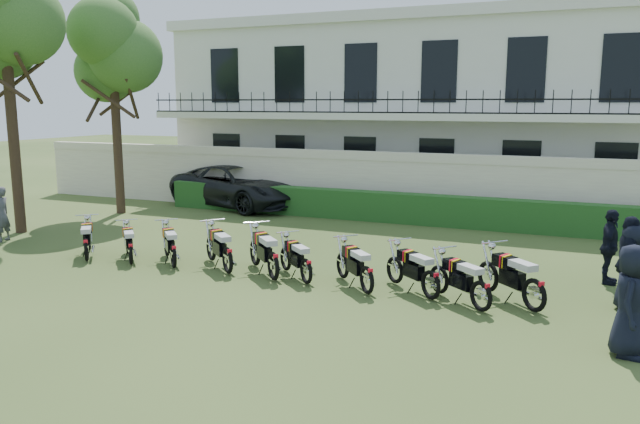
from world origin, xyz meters
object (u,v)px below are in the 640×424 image
(motorcycle_0, at_px, (86,244))
(motorcycle_7, at_px, (431,278))
(inspector, at_px, (1,214))
(motorcycle_2, at_px, (173,250))
(officer_5, at_px, (610,247))
(motorcycle_4, at_px, (273,259))
(motorcycle_9, at_px, (535,287))
(tree_west_near, at_px, (113,48))
(tree_west_mid, at_px, (4,10))
(motorcycle_1, at_px, (130,248))
(motorcycle_5, at_px, (306,265))
(suv, at_px, (239,186))
(officer_0, at_px, (631,301))
(motorcycle_6, at_px, (367,273))
(officer_2, at_px, (628,264))
(motorcycle_8, at_px, (481,289))
(officer_3, at_px, (632,267))
(motorcycle_3, at_px, (228,254))

(motorcycle_0, distance_m, motorcycle_7, 8.76)
(motorcycle_7, distance_m, inspector, 12.77)
(motorcycle_2, height_order, officer_5, officer_5)
(motorcycle_4, distance_m, motorcycle_9, 5.59)
(tree_west_near, relative_size, motorcycle_9, 5.12)
(tree_west_mid, distance_m, motorcycle_1, 8.71)
(motorcycle_5, bearing_deg, inspector, 129.05)
(motorcycle_4, distance_m, inspector, 9.19)
(motorcycle_5, bearing_deg, suv, 80.44)
(tree_west_near, height_order, motorcycle_9, tree_west_near)
(tree_west_mid, bearing_deg, officer_0, -10.94)
(suv, bearing_deg, motorcycle_0, -157.52)
(motorcycle_1, xyz_separation_m, suv, (-2.05, 8.77, 0.37))
(motorcycle_6, bearing_deg, officer_2, -31.51)
(motorcycle_8, bearing_deg, motorcycle_4, 126.02)
(officer_3, bearing_deg, tree_west_near, 74.47)
(motorcycle_4, height_order, motorcycle_5, motorcycle_4)
(motorcycle_5, relative_size, inspector, 0.87)
(motorcycle_6, relative_size, suv, 0.25)
(tree_west_near, relative_size, motorcycle_3, 5.02)
(officer_3, bearing_deg, officer_5, 11.10)
(motorcycle_0, bearing_deg, tree_west_mid, 115.14)
(tree_west_mid, relative_size, motorcycle_1, 6.64)
(motorcycle_3, height_order, officer_5, officer_5)
(motorcycle_4, relative_size, inspector, 0.97)
(inspector, bearing_deg, motorcycle_0, 68.49)
(officer_5, bearing_deg, tree_west_mid, 99.42)
(motorcycle_5, bearing_deg, tree_west_near, 102.60)
(motorcycle_1, bearing_deg, motorcycle_7, -42.54)
(tree_west_mid, bearing_deg, motorcycle_7, -7.38)
(motorcycle_8, xyz_separation_m, officer_5, (2.29, 3.11, 0.36))
(motorcycle_8, bearing_deg, officer_0, -75.43)
(suv, bearing_deg, tree_west_mid, 168.87)
(motorcycle_3, height_order, motorcycle_4, motorcycle_4)
(tree_west_near, xyz_separation_m, officer_5, (16.16, -2.97, -5.05))
(motorcycle_9, bearing_deg, motorcycle_5, 134.72)
(motorcycle_6, xyz_separation_m, suv, (-8.25, 8.80, 0.33))
(inspector, bearing_deg, officer_0, 73.80)
(motorcycle_3, relative_size, inspector, 0.98)
(tree_west_mid, xyz_separation_m, motorcycle_0, (4.55, -2.05, -6.20))
(motorcycle_1, distance_m, officer_3, 11.26)
(tree_west_mid, distance_m, motorcycle_4, 11.63)
(motorcycle_0, xyz_separation_m, motorcycle_8, (9.81, -0.03, 0.01))
(officer_0, relative_size, officer_3, 1.06)
(tree_west_near, xyz_separation_m, motorcycle_9, (14.81, -5.71, -5.37))
(motorcycle_0, height_order, officer_3, officer_3)
(officer_0, bearing_deg, inspector, 94.84)
(motorcycle_9, relative_size, officer_0, 0.85)
(inspector, height_order, officer_3, officer_3)
(motorcycle_9, relative_size, inspector, 0.96)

